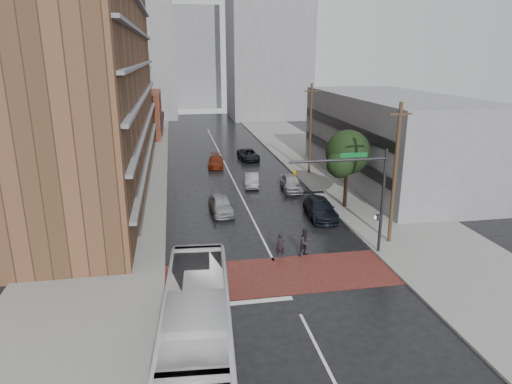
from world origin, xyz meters
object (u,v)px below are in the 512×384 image
suv_travel (248,155)px  car_parked_mid (320,209)px  car_travel_a (221,205)px  car_travel_b (252,180)px  car_travel_c (216,161)px  car_parked_near (323,210)px  pedestrian_b (305,242)px  car_parked_far (291,183)px  transit_bus (197,328)px  pedestrian_a (281,245)px

suv_travel → car_parked_mid: bearing=-87.3°
car_travel_a → car_travel_b: bearing=59.9°
car_travel_c → car_parked_near: size_ratio=1.19×
pedestrian_b → car_parked_mid: 7.74m
car_travel_a → car_parked_far: (7.60, 5.59, 0.02)m
car_travel_a → car_parked_far: 9.43m
transit_bus → car_parked_far: 27.15m
car_travel_a → car_travel_c: car_travel_a is taller
car_travel_c → car_travel_b: bearing=-66.2°
car_parked_mid → car_parked_far: bearing=96.2°
pedestrian_a → car_parked_near: 8.75m
transit_bus → suv_travel: 40.07m
car_travel_a → car_parked_mid: car_travel_a is taller
pedestrian_b → car_parked_mid: size_ratio=0.37×
transit_bus → car_travel_b: (7.04, 27.02, -1.06)m
pedestrian_a → car_parked_mid: bearing=63.9°
transit_bus → car_parked_far: bearing=71.2°
pedestrian_b → car_parked_mid: bearing=44.0°
transit_bus → suv_travel: size_ratio=2.53×
suv_travel → car_parked_far: car_parked_far is taller
pedestrian_b → car_parked_mid: (3.30, 7.00, -0.20)m
pedestrian_a → car_travel_b: (1.02, 17.13, -0.21)m
car_travel_a → transit_bus: bearing=-101.5°
car_parked_mid → car_parked_far: 8.07m
pedestrian_a → car_parked_far: pedestrian_a is taller
pedestrian_b → car_travel_c: pedestrian_b is taller
car_travel_a → car_travel_c: 16.79m
transit_bus → pedestrian_a: size_ratio=7.14×
suv_travel → car_parked_far: 14.29m
car_travel_b → car_parked_near: 10.97m
car_parked_near → car_parked_far: (-0.61, 8.06, 0.17)m
car_travel_b → car_travel_c: same height
transit_bus → pedestrian_a: transit_bus is taller
suv_travel → transit_bus: bearing=-105.9°
car_travel_b → suv_travel: size_ratio=0.81×
car_travel_a → car_travel_c: bearing=83.5°
car_parked_near → car_parked_mid: size_ratio=0.72×
car_travel_b → car_parked_near: bearing=-58.4°
transit_bus → car_parked_far: size_ratio=2.65×
pedestrian_b → car_travel_c: (-3.51, 26.22, -0.31)m
car_parked_mid → transit_bus: bearing=-119.6°
car_parked_mid → car_parked_far: car_parked_far is taller
pedestrian_b → car_travel_a: (-4.67, 9.48, -0.19)m
car_parked_mid → pedestrian_b: bearing=-111.7°
pedestrian_b → transit_bus: bearing=-148.8°
car_travel_a → car_parked_near: size_ratio=1.20×
car_travel_b → car_parked_mid: bearing=-59.5°
car_parked_mid → car_parked_far: size_ratio=1.14×
car_travel_b → car_parked_near: car_travel_b is taller
pedestrian_b → pedestrian_a: bearing=159.2°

